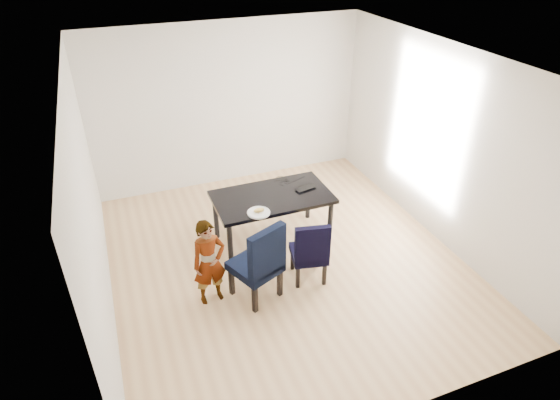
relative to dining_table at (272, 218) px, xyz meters
name	(u,v)px	position (x,y,z in m)	size (l,w,h in m)	color
floor	(285,261)	(0.00, -0.50, -0.38)	(4.50, 5.00, 0.01)	tan
ceiling	(287,60)	(0.00, -0.50, 2.33)	(4.50, 5.00, 0.01)	white
wall_back	(229,106)	(0.00, 2.00, 0.98)	(4.50, 0.01, 2.70)	silver
wall_front	(405,313)	(0.00, -3.00, 0.98)	(4.50, 0.01, 2.70)	white
wall_left	(89,209)	(-2.25, -0.50, 0.98)	(0.01, 5.00, 2.70)	silver
wall_right	(439,144)	(2.25, -0.50, 0.98)	(0.01, 5.00, 2.70)	silver
dining_table	(272,218)	(0.00, 0.00, 0.00)	(1.60, 0.90, 0.75)	black
chair_left	(255,260)	(-0.58, -0.98, 0.16)	(0.51, 0.53, 1.07)	black
chair_right	(309,249)	(0.15, -0.91, 0.07)	(0.43, 0.45, 0.90)	black
child	(209,263)	(-1.10, -0.86, 0.18)	(0.41, 0.27, 1.12)	#FF3615
plate	(259,213)	(-0.31, -0.35, 0.38)	(0.30, 0.30, 0.02)	silver
sandwich	(259,210)	(-0.31, -0.35, 0.42)	(0.14, 0.07, 0.06)	gold
laptop	(304,187)	(0.49, 0.04, 0.39)	(0.30, 0.20, 0.02)	black
cable_tangle	(285,183)	(0.30, 0.26, 0.38)	(0.16, 0.16, 0.01)	black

